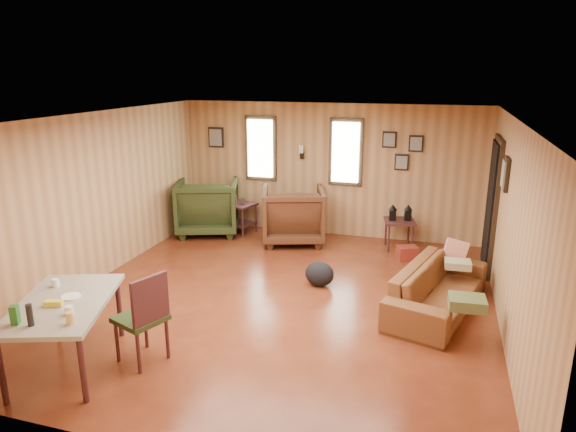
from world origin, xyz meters
name	(u,v)px	position (x,y,z in m)	size (l,w,h in m)	color
room	(298,208)	(0.17, 0.27, 1.21)	(5.54, 6.04, 2.44)	brown
sofa	(438,281)	(2.02, 0.29, 0.39)	(1.99, 0.58, 0.78)	brown
recliner_brown	(293,212)	(-0.49, 2.35, 0.54)	(1.05, 0.99, 1.08)	#492715
recliner_green	(208,204)	(-2.16, 2.40, 0.56)	(1.09, 1.02, 1.12)	#2A3618
end_table	(240,212)	(-1.60, 2.59, 0.39)	(0.67, 0.63, 0.69)	#482022
side_table	(400,219)	(1.34, 2.51, 0.53)	(0.59, 0.59, 0.78)	#482022
cooler	(407,253)	(1.52, 2.01, 0.11)	(0.38, 0.34, 0.22)	maroon
backpack	(320,274)	(0.41, 0.59, 0.18)	(0.43, 0.34, 0.35)	black
sofa_pillows	(461,278)	(2.28, 0.21, 0.50)	(0.50, 1.70, 0.35)	#515B33
dining_table	(63,308)	(-1.59, -2.17, 0.66)	(1.28, 1.63, 0.94)	gray
dining_chair	(144,314)	(-0.86, -1.86, 0.56)	(0.58, 0.58, 0.99)	#2A3618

